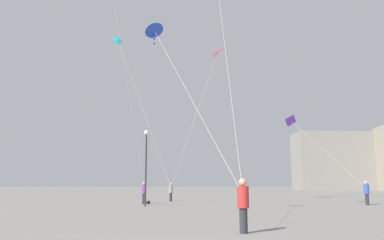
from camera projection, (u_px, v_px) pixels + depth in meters
person_in_purple at (145, 192)px, 31.52m from camera, size 0.38×0.38×1.75m
person_in_blue at (368, 192)px, 30.19m from camera, size 0.40×0.40×1.82m
person_in_grey at (172, 191)px, 36.17m from camera, size 0.36×0.36×1.67m
person_in_red at (244, 203)px, 13.51m from camera, size 0.40×0.40×1.85m
kite_cobalt_diamond at (155, 31)px, 21.29m from camera, size 4.53×7.24×8.92m
kite_cyan_diamond at (119, 42)px, 39.92m from camera, size 6.20×2.04×15.14m
kite_crimson_delta at (218, 53)px, 36.21m from camera, size 5.14×2.89×12.64m
kite_violet_delta at (292, 121)px, 44.98m from camera, size 2.94×14.83×7.90m
building_left_hall at (343, 161)px, 91.53m from camera, size 21.99×9.25×13.09m
lamppost_east at (147, 156)px, 28.79m from camera, size 0.36×0.36×5.52m
handbag_beside_flyer at (149, 203)px, 31.48m from camera, size 0.28×0.35×0.24m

